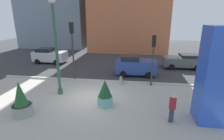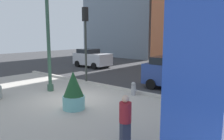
{
  "view_description": "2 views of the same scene",
  "coord_description": "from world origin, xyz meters",
  "px_view_note": "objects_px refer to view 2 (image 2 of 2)",
  "views": [
    {
      "loc": [
        3.08,
        -10.86,
        5.45
      ],
      "look_at": [
        1.37,
        1.36,
        1.67
      ],
      "focal_mm": 27.6,
      "sensor_mm": 36.0,
      "label": 1
    },
    {
      "loc": [
        8.91,
        -7.4,
        3.36
      ],
      "look_at": [
        1.4,
        1.48,
        1.5
      ],
      "focal_mm": 36.41,
      "sensor_mm": 36.0,
      "label": 2
    }
  ],
  "objects_px": {
    "pedestrian_on_sidewalk": "(125,119)",
    "lamp_post": "(48,37)",
    "art_pillar_blue": "(203,68)",
    "car_curb_east": "(175,74)",
    "potted_plant_near_right": "(73,92)",
    "fire_hydrant": "(134,89)",
    "car_intersection": "(92,58)",
    "traffic_light_corner": "(180,45)",
    "traffic_light_far_side": "(86,33)"
  },
  "relations": [
    {
      "from": "lamp_post",
      "to": "fire_hydrant",
      "type": "xyz_separation_m",
      "value": [
        4.3,
        2.41,
        -2.84
      ]
    },
    {
      "from": "fire_hydrant",
      "to": "traffic_light_corner",
      "type": "relative_size",
      "value": 0.18
    },
    {
      "from": "lamp_post",
      "to": "car_curb_east",
      "type": "xyz_separation_m",
      "value": [
        5.43,
        5.17,
        -2.23
      ]
    },
    {
      "from": "lamp_post",
      "to": "pedestrian_on_sidewalk",
      "type": "xyz_separation_m",
      "value": [
        7.48,
        -2.59,
        -2.31
      ]
    },
    {
      "from": "traffic_light_far_side",
      "to": "car_curb_east",
      "type": "bearing_deg",
      "value": 23.78
    },
    {
      "from": "art_pillar_blue",
      "to": "car_curb_east",
      "type": "xyz_separation_m",
      "value": [
        -4.04,
        7.38,
        -1.57
      ]
    },
    {
      "from": "car_intersection",
      "to": "car_curb_east",
      "type": "bearing_deg",
      "value": -17.82
    },
    {
      "from": "lamp_post",
      "to": "traffic_light_far_side",
      "type": "distance_m",
      "value": 2.83
    },
    {
      "from": "traffic_light_corner",
      "to": "car_curb_east",
      "type": "bearing_deg",
      "value": 117.77
    },
    {
      "from": "lamp_post",
      "to": "potted_plant_near_right",
      "type": "bearing_deg",
      "value": -19.37
    },
    {
      "from": "lamp_post",
      "to": "art_pillar_blue",
      "type": "height_order",
      "value": "lamp_post"
    },
    {
      "from": "traffic_light_far_side",
      "to": "pedestrian_on_sidewalk",
      "type": "xyz_separation_m",
      "value": [
        7.38,
        -5.42,
        -2.49
      ]
    },
    {
      "from": "car_intersection",
      "to": "pedestrian_on_sidewalk",
      "type": "distance_m",
      "value": 16.87
    },
    {
      "from": "lamp_post",
      "to": "art_pillar_blue",
      "type": "bearing_deg",
      "value": -13.1
    },
    {
      "from": "pedestrian_on_sidewalk",
      "to": "car_intersection",
      "type": "bearing_deg",
      "value": 138.55
    },
    {
      "from": "pedestrian_on_sidewalk",
      "to": "lamp_post",
      "type": "bearing_deg",
      "value": 160.9
    },
    {
      "from": "art_pillar_blue",
      "to": "potted_plant_near_right",
      "type": "bearing_deg",
      "value": 170.93
    },
    {
      "from": "lamp_post",
      "to": "car_intersection",
      "type": "height_order",
      "value": "lamp_post"
    },
    {
      "from": "traffic_light_far_side",
      "to": "fire_hydrant",
      "type": "bearing_deg",
      "value": -5.59
    },
    {
      "from": "traffic_light_far_side",
      "to": "art_pillar_blue",
      "type": "bearing_deg",
      "value": -28.23
    },
    {
      "from": "fire_hydrant",
      "to": "art_pillar_blue",
      "type": "bearing_deg",
      "value": -41.78
    },
    {
      "from": "art_pillar_blue",
      "to": "traffic_light_far_side",
      "type": "xyz_separation_m",
      "value": [
        -9.37,
        5.03,
        0.84
      ]
    },
    {
      "from": "traffic_light_far_side",
      "to": "traffic_light_corner",
      "type": "bearing_deg",
      "value": -2.26
    },
    {
      "from": "traffic_light_corner",
      "to": "car_curb_east",
      "type": "height_order",
      "value": "traffic_light_corner"
    },
    {
      "from": "traffic_light_far_side",
      "to": "car_curb_east",
      "type": "xyz_separation_m",
      "value": [
        5.33,
        2.35,
        -2.41
      ]
    },
    {
      "from": "traffic_light_far_side",
      "to": "pedestrian_on_sidewalk",
      "type": "height_order",
      "value": "traffic_light_far_side"
    },
    {
      "from": "lamp_post",
      "to": "pedestrian_on_sidewalk",
      "type": "distance_m",
      "value": 8.25
    },
    {
      "from": "lamp_post",
      "to": "car_intersection",
      "type": "distance_m",
      "value": 10.27
    },
    {
      "from": "potted_plant_near_right",
      "to": "car_curb_east",
      "type": "bearing_deg",
      "value": 74.21
    },
    {
      "from": "traffic_light_far_side",
      "to": "car_intersection",
      "type": "height_order",
      "value": "traffic_light_far_side"
    },
    {
      "from": "traffic_light_corner",
      "to": "pedestrian_on_sidewalk",
      "type": "distance_m",
      "value": 5.54
    },
    {
      "from": "traffic_light_corner",
      "to": "car_curb_east",
      "type": "distance_m",
      "value": 3.48
    },
    {
      "from": "fire_hydrant",
      "to": "pedestrian_on_sidewalk",
      "type": "height_order",
      "value": "pedestrian_on_sidewalk"
    },
    {
      "from": "art_pillar_blue",
      "to": "lamp_post",
      "type": "bearing_deg",
      "value": 166.9
    },
    {
      "from": "fire_hydrant",
      "to": "lamp_post",
      "type": "bearing_deg",
      "value": -150.69
    },
    {
      "from": "fire_hydrant",
      "to": "traffic_light_corner",
      "type": "xyz_separation_m",
      "value": [
        2.5,
        0.15,
        2.45
      ]
    },
    {
      "from": "potted_plant_near_right",
      "to": "fire_hydrant",
      "type": "height_order",
      "value": "potted_plant_near_right"
    },
    {
      "from": "art_pillar_blue",
      "to": "traffic_light_corner",
      "type": "bearing_deg",
      "value": 119.22
    },
    {
      "from": "traffic_light_far_side",
      "to": "car_intersection",
      "type": "xyz_separation_m",
      "value": [
        -5.27,
        5.75,
        -2.46
      ]
    },
    {
      "from": "fire_hydrant",
      "to": "car_intersection",
      "type": "distance_m",
      "value": 11.31
    },
    {
      "from": "potted_plant_near_right",
      "to": "car_curb_east",
      "type": "relative_size",
      "value": 0.45
    },
    {
      "from": "car_intersection",
      "to": "fire_hydrant",
      "type": "bearing_deg",
      "value": -33.07
    },
    {
      "from": "potted_plant_near_right",
      "to": "lamp_post",
      "type": "bearing_deg",
      "value": 160.63
    },
    {
      "from": "potted_plant_near_right",
      "to": "art_pillar_blue",
      "type": "bearing_deg",
      "value": -9.07
    },
    {
      "from": "lamp_post",
      "to": "pedestrian_on_sidewalk",
      "type": "bearing_deg",
      "value": -19.1
    },
    {
      "from": "fire_hydrant",
      "to": "car_curb_east",
      "type": "xyz_separation_m",
      "value": [
        1.13,
        2.76,
        0.6
      ]
    },
    {
      "from": "fire_hydrant",
      "to": "traffic_light_far_side",
      "type": "bearing_deg",
      "value": 174.41
    },
    {
      "from": "lamp_post",
      "to": "car_intersection",
      "type": "bearing_deg",
      "value": 121.06
    },
    {
      "from": "fire_hydrant",
      "to": "pedestrian_on_sidewalk",
      "type": "relative_size",
      "value": 0.46
    },
    {
      "from": "car_intersection",
      "to": "pedestrian_on_sidewalk",
      "type": "relative_size",
      "value": 2.47
    }
  ]
}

